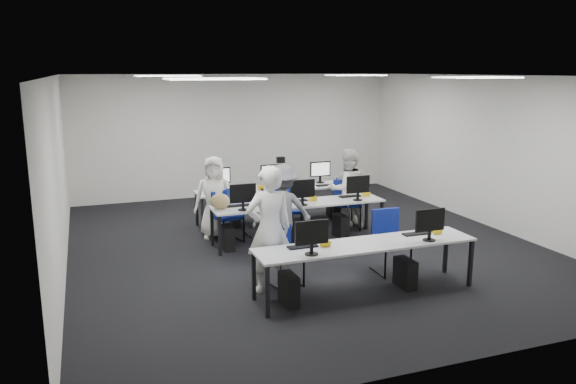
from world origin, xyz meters
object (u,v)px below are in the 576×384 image
object	(u,v)px
chair_5	(236,220)
chair_6	(277,215)
chair_7	(343,210)
student_2	(214,197)
student_0	(269,229)
chair_4	(348,213)
student_1	(346,189)
student_3	(352,189)
chair_3	(290,219)
photographer	(282,210)
desk_front	(366,247)
chair_1	(390,253)
chair_0	(285,267)
desk_mid	(299,206)
chair_2	(228,226)

from	to	relation	value
chair_5	chair_6	xyz separation A→B (m)	(0.90, 0.23, -0.03)
chair_7	student_2	world-z (taller)	student_2
chair_6	student_0	world-z (taller)	student_0
chair_4	chair_7	distance (m)	0.26
chair_7	student_0	size ratio (longest dim) A/B	0.53
student_1	chair_4	bearing A→B (deg)	-164.87
student_2	student_3	xyz separation A→B (m)	(2.81, -0.06, -0.03)
chair_6	chair_3	bearing A→B (deg)	-66.68
student_2	student_1	bearing A→B (deg)	15.69
chair_5	photographer	world-z (taller)	photographer
desk_front	student_3	distance (m)	3.63
desk_front	chair_1	xyz separation A→B (m)	(0.76, 0.61, -0.37)
student_1	photographer	xyz separation A→B (m)	(-1.74, -1.12, -0.02)
chair_4	chair_0	bearing A→B (deg)	-112.33
desk_front	chair_5	bearing A→B (deg)	106.62
chair_1	student_1	world-z (taller)	student_1
desk_mid	photographer	world-z (taller)	photographer
desk_front	chair_2	world-z (taller)	chair_2
chair_3	chair_4	bearing A→B (deg)	7.83
chair_2	student_3	bearing A→B (deg)	-7.62
chair_2	photographer	size ratio (longest dim) A/B	0.59
chair_4	student_2	bearing A→B (deg)	-165.98
student_2	chair_1	bearing A→B (deg)	-30.55
student_1	student_3	distance (m)	0.32
chair_1	student_2	xyz separation A→B (m)	(-2.14, 2.78, 0.46)
chair_2	chair_6	size ratio (longest dim) A/B	1.06
desk_front	chair_4	size ratio (longest dim) A/B	3.28
chair_2	chair_5	world-z (taller)	chair_5
desk_front	chair_4	distance (m)	3.39
chair_2	student_0	world-z (taller)	student_0
desk_mid	chair_2	bearing A→B (deg)	159.19
desk_mid	student_0	bearing A→B (deg)	-121.16
desk_mid	chair_4	xyz separation A→B (m)	(1.26, 0.53, -0.37)
desk_front	chair_2	xyz separation A→B (m)	(-1.22, 3.06, -0.39)
chair_1	photographer	bearing A→B (deg)	135.22
chair_2	student_1	distance (m)	2.48
chair_3	chair_7	world-z (taller)	chair_7
chair_0	chair_6	bearing A→B (deg)	62.57
chair_4	desk_front	bearing A→B (deg)	-92.07
desk_mid	chair_1	distance (m)	2.16
chair_6	chair_5	bearing A→B (deg)	-163.48
chair_0	chair_7	world-z (taller)	chair_7
chair_0	student_3	bearing A→B (deg)	37.51
chair_3	student_2	xyz separation A→B (m)	(-1.43, 0.20, 0.50)
chair_5	chair_1	bearing A→B (deg)	-56.82
student_3	student_1	bearing A→B (deg)	-142.68
chair_1	chair_6	bearing A→B (deg)	108.37
chair_3	photographer	xyz separation A→B (m)	(-0.58, -1.20, 0.51)
desk_front	chair_0	bearing A→B (deg)	144.71
chair_6	student_0	distance (m)	3.28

